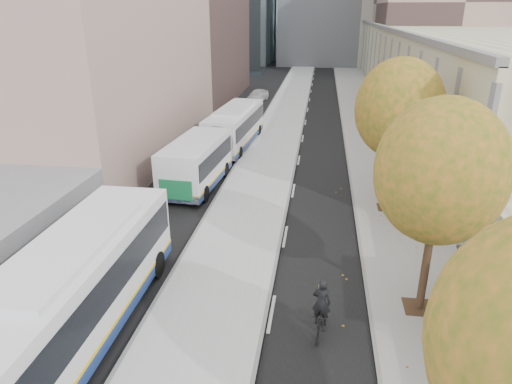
# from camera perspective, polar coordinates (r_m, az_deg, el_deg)

# --- Properties ---
(bus_platform) EXTENTS (4.25, 150.00, 0.15)m
(bus_platform) POSITION_cam_1_polar(r_m,az_deg,el_deg) (37.91, 2.39, 6.53)
(bus_platform) COLOR #B1B1B1
(bus_platform) RESTS_ON ground
(sidewalk) EXTENTS (4.75, 150.00, 0.08)m
(sidewalk) POSITION_cam_1_polar(r_m,az_deg,el_deg) (38.01, 14.54, 5.84)
(sidewalk) COLOR gray
(sidewalk) RESTS_ON ground
(building_tan) EXTENTS (18.00, 92.00, 8.00)m
(building_tan) POSITION_cam_1_polar(r_m,az_deg,el_deg) (67.56, 22.37, 15.12)
(building_tan) COLOR tan
(building_tan) RESTS_ON ground
(tree_c) EXTENTS (4.20, 4.20, 7.28)m
(tree_c) POSITION_cam_1_polar(r_m,az_deg,el_deg) (15.67, 22.08, 2.33)
(tree_c) COLOR black
(tree_c) RESTS_ON sidewalk
(tree_d) EXTENTS (4.40, 4.40, 7.60)m
(tree_d) POSITION_cam_1_polar(r_m,az_deg,el_deg) (24.16, 17.48, 9.89)
(tree_d) COLOR black
(tree_d) RESTS_ON sidewalk
(bus_far) EXTENTS (3.74, 17.60, 2.91)m
(bus_far) POSITION_cam_1_polar(r_m,az_deg,el_deg) (32.38, -4.39, 6.60)
(bus_far) COLOR silver
(bus_far) RESTS_ON ground
(cyclist) EXTENTS (0.70, 1.70, 2.12)m
(cyclist) POSITION_cam_1_polar(r_m,az_deg,el_deg) (15.57, 8.09, -14.97)
(cyclist) COLOR black
(cyclist) RESTS_ON ground
(distant_car) EXTENTS (2.45, 4.36, 1.40)m
(distant_car) POSITION_cam_1_polar(r_m,az_deg,el_deg) (54.95, 0.22, 12.01)
(distant_car) COLOR #BBBBBB
(distant_car) RESTS_ON ground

